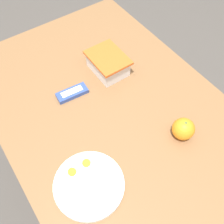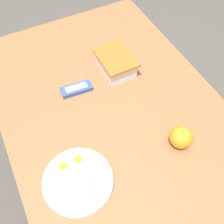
# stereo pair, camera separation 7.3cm
# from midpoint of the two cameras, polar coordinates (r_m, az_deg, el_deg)

# --- Properties ---
(ground_plane) EXTENTS (10.00, 10.00, 0.00)m
(ground_plane) POSITION_cam_midpoint_polar(r_m,az_deg,el_deg) (1.68, 1.34, -14.35)
(ground_plane) COLOR #4C4742
(table) EXTENTS (1.19, 0.81, 0.76)m
(table) POSITION_cam_midpoint_polar(r_m,az_deg,el_deg) (1.09, 1.99, -2.63)
(table) COLOR brown
(table) RESTS_ON ground_plane
(food_container) EXTENTS (0.17, 0.13, 0.08)m
(food_container) POSITION_cam_midpoint_polar(r_m,az_deg,el_deg) (1.09, 2.77, 10.22)
(food_container) COLOR white
(food_container) RESTS_ON table
(orange_fruit) EXTENTS (0.08, 0.08, 0.08)m
(orange_fruit) POSITION_cam_midpoint_polar(r_m,az_deg,el_deg) (0.92, 17.02, -5.43)
(orange_fruit) COLOR orange
(orange_fruit) RESTS_ON table
(rice_plate) EXTENTS (0.22, 0.22, 0.05)m
(rice_plate) POSITION_cam_midpoint_polar(r_m,az_deg,el_deg) (0.85, -4.92, -14.78)
(rice_plate) COLOR white
(rice_plate) RESTS_ON table
(candy_bar) EXTENTS (0.06, 0.13, 0.02)m
(candy_bar) POSITION_cam_midpoint_polar(r_m,az_deg,el_deg) (1.04, -5.74, 4.91)
(candy_bar) COLOR #334C9E
(candy_bar) RESTS_ON table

